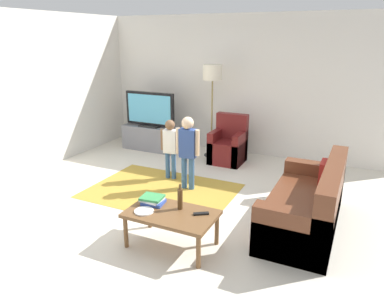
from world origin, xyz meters
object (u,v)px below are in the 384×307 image
Objects in this scene: tv_stand at (151,138)px; child_center at (188,146)px; book_stack at (153,200)px; plate at (144,211)px; tv_remote at (201,214)px; coffee_table at (171,216)px; armchair at (229,146)px; child_near_tv at (170,144)px; floor_lamp at (213,77)px; tv at (150,110)px; couch at (310,207)px; bottle at (180,199)px.

tv_stand is 2.27m from child_center.
book_stack is 0.23m from plate.
child_center is 6.76× the size of tv_remote.
coffee_table is (2.17, -3.07, 0.13)m from tv_stand.
tv_stand is 3.71m from plate.
armchair is 1.39m from child_near_tv.
floor_lamp is 3.53m from coffee_table.
armchair is 2.93m from book_stack.
child_near_tv is at bearing 149.80° from child_center.
tv is 0.62× the size of floor_lamp.
armchair is 5.29× the size of tv_remote.
couch is 1.64m from bottle.
tv_remote is at bearing 17.35° from coffee_table.
couch is 10.59× the size of tv_remote.
tv_stand is 1.76m from child_near_tv.
tv is at bearing 127.21° from bottle.
child_center is at bearing 166.64° from couch.
couch is 1.01× the size of floor_lamp.
tv is 2.21m from child_center.
child_center reaches higher than couch.
tv_remote is at bearing -69.13° from floor_lamp.
tv is at bearing 96.48° from tv_remote.
coffee_table is at bearing -81.83° from armchair.
armchair reaches higher than coffee_table.
coffee_table is at bearing -54.70° from tv_stand.
couch is 1.43m from tv_remote.
coffee_table is 4.55× the size of plate.
coffee_table is 0.34m from tv_remote.
child_near_tv is 2.16m from tv_remote.
book_stack is (-1.65, -0.98, 0.18)m from couch.
book_stack is 0.36m from bottle.
floor_lamp is at bearing 136.06° from couch.
floor_lamp reaches higher than bottle.
tv_stand is 3.51m from book_stack.
child_center is (-1.90, 0.45, 0.40)m from couch.
tv_remote is (-1.03, -0.98, 0.14)m from couch.
bottle is at bearing 2.79° from book_stack.
tv_remote is at bearing 20.14° from plate.
couch is at bearing -13.36° from child_center.
book_stack is 0.96× the size of bottle.
plate is at bearing -83.83° from book_stack.
plate is at bearing -87.18° from armchair.
bottle is (1.06, -1.68, -0.06)m from child_near_tv.
child_center reaches higher than child_near_tv.
floor_lamp reaches higher than child_center.
bottle is 0.42m from plate.
armchair is 3.15m from plate.
child_near_tv is at bearing 119.24° from coffee_table.
armchair is at bearing 92.82° from plate.
bottle is at bearing -52.99° from tv_stand.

